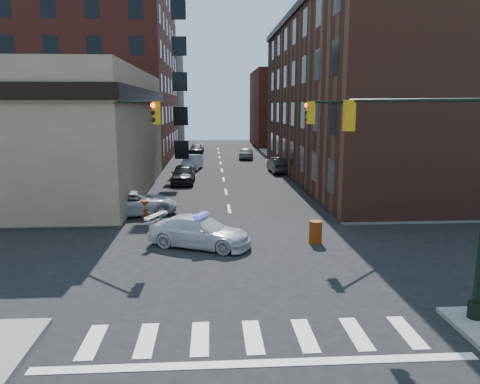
{
  "coord_description": "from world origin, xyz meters",
  "views": [
    {
      "loc": [
        -1.15,
        -19.07,
        6.5
      ],
      "look_at": [
        0.32,
        4.01,
        2.2
      ],
      "focal_mm": 35.0,
      "sensor_mm": 36.0,
      "label": 1
    }
  ],
  "objects": [
    {
      "name": "ground",
      "position": [
        0.0,
        0.0,
        0.0
      ],
      "size": [
        140.0,
        140.0,
        0.0
      ],
      "primitive_type": "plane",
      "color": "black",
      "rests_on": "ground"
    },
    {
      "name": "sidewalk_nw",
      "position": [
        -23.0,
        32.75,
        0.07
      ],
      "size": [
        34.0,
        54.5,
        0.15
      ],
      "primitive_type": "cube",
      "color": "gray",
      "rests_on": "ground"
    },
    {
      "name": "sidewalk_ne",
      "position": [
        23.0,
        32.75,
        0.07
      ],
      "size": [
        34.0,
        54.5,
        0.15
      ],
      "primitive_type": "cube",
      "color": "gray",
      "rests_on": "ground"
    },
    {
      "name": "apartment_block",
      "position": [
        -18.5,
        40.0,
        12.0
      ],
      "size": [
        25.0,
        25.0,
        24.0
      ],
      "primitive_type": "cube",
      "color": "maroon",
      "rests_on": "ground"
    },
    {
      "name": "commercial_row_ne",
      "position": [
        13.0,
        22.5,
        7.0
      ],
      "size": [
        14.0,
        34.0,
        14.0
      ],
      "primitive_type": "cube",
      "color": "#512C20",
      "rests_on": "ground"
    },
    {
      "name": "filler_nw",
      "position": [
        -16.0,
        62.0,
        8.0
      ],
      "size": [
        20.0,
        18.0,
        16.0
      ],
      "primitive_type": "cube",
      "color": "brown",
      "rests_on": "ground"
    },
    {
      "name": "filler_ne",
      "position": [
        14.0,
        58.0,
        6.0
      ],
      "size": [
        16.0,
        16.0,
        12.0
      ],
      "primitive_type": "cube",
      "color": "maroon",
      "rests_on": "ground"
    },
    {
      "name": "signal_pole_se",
      "position": [
        6.04,
        -5.52,
        4.61
      ],
      "size": [
        5.4,
        5.27,
        8.0
      ],
      "rotation": [
        0.0,
        0.0,
        2.36
      ],
      "color": "black",
      "rests_on": "sidewalk_se"
    },
    {
      "name": "signal_pole_nw",
      "position": [
        -5.85,
        5.34,
        4.34
      ],
      "size": [
        3.58,
        3.67,
        8.0
      ],
      "rotation": [
        0.0,
        0.0,
        -0.79
      ],
      "color": "black",
      "rests_on": "sidewalk_nw"
    },
    {
      "name": "signal_pole_ne",
      "position": [
        5.84,
        5.35,
        4.34
      ],
      "size": [
        3.67,
        3.58,
        8.0
      ],
      "rotation": [
        0.0,
        0.0,
        -2.36
      ],
      "color": "black",
      "rests_on": "sidewalk_ne"
    },
    {
      "name": "tree_ne_near",
      "position": [
        7.5,
        26.0,
        3.49
      ],
      "size": [
        3.0,
        3.0,
        4.85
      ],
      "color": "black",
      "rests_on": "sidewalk_ne"
    },
    {
      "name": "tree_ne_far",
      "position": [
        7.5,
        34.0,
        3.49
      ],
      "size": [
        3.0,
        3.0,
        4.85
      ],
      "color": "black",
      "rests_on": "sidewalk_ne"
    },
    {
      "name": "police_car",
      "position": [
        -1.69,
        2.04,
        0.71
      ],
      "size": [
        5.29,
        3.78,
        1.42
      ],
      "primitive_type": "imported",
      "rotation": [
        0.0,
        0.0,
        1.16
      ],
      "color": "silver",
      "rests_on": "ground"
    },
    {
      "name": "pickup",
      "position": [
        -5.8,
        8.66,
        0.73
      ],
      "size": [
        5.75,
        3.79,
        1.47
      ],
      "primitive_type": "imported",
      "rotation": [
        0.0,
        0.0,
        1.85
      ],
      "color": "#BABABE",
      "rests_on": "ground"
    },
    {
      "name": "parked_car_wnear",
      "position": [
        -3.46,
        20.05,
        0.8
      ],
      "size": [
        1.97,
        4.72,
        1.6
      ],
      "primitive_type": "imported",
      "rotation": [
        0.0,
        0.0,
        -0.02
      ],
      "color": "black",
      "rests_on": "ground"
    },
    {
      "name": "parked_car_wfar",
      "position": [
        -3.02,
        28.85,
        0.74
      ],
      "size": [
        2.18,
        4.69,
        1.49
      ],
      "primitive_type": "imported",
      "rotation": [
        0.0,
        0.0,
        -0.14
      ],
      "color": "gray",
      "rests_on": "ground"
    },
    {
      "name": "parked_car_wdeep",
      "position": [
        -3.03,
        44.64,
        0.66
      ],
      "size": [
        2.08,
        4.63,
        1.32
      ],
      "primitive_type": "imported",
      "rotation": [
        0.0,
        0.0,
        -0.05
      ],
      "color": "black",
      "rests_on": "ground"
    },
    {
      "name": "parked_car_enear",
      "position": [
        5.5,
        25.99,
        0.77
      ],
      "size": [
        1.87,
        4.75,
        1.54
      ],
      "primitive_type": "imported",
      "rotation": [
        0.0,
        0.0,
        3.19
      ],
      "color": "black",
      "rests_on": "ground"
    },
    {
      "name": "parked_car_efar",
      "position": [
        3.25,
        38.13,
        0.73
      ],
      "size": [
        2.17,
        4.43,
        1.45
      ],
      "primitive_type": "imported",
      "rotation": [
        0.0,
        0.0,
        3.03
      ],
      "color": "#92969A",
      "rests_on": "ground"
    },
    {
      "name": "pedestrian_a",
      "position": [
        -10.25,
        6.0,
        1.11
      ],
      "size": [
        0.81,
        0.65,
        1.93
      ],
      "primitive_type": "imported",
      "rotation": [
        0.0,
        0.0,
        -0.3
      ],
      "color": "black",
      "rests_on": "sidewalk_nw"
    },
    {
      "name": "pedestrian_b",
      "position": [
        -12.8,
        7.0,
        0.98
      ],
      "size": [
        0.81,
        0.64,
        1.65
      ],
      "primitive_type": "imported",
      "rotation": [
        0.0,
        0.0,
        -0.01
      ],
      "color": "black",
      "rests_on": "sidewalk_nw"
    },
    {
      "name": "pedestrian_c",
      "position": [
        -10.82,
        8.01,
        0.98
      ],
      "size": [
        0.89,
        1.02,
        1.65
      ],
      "primitive_type": "imported",
      "rotation": [
        0.0,
        0.0,
        0.95
      ],
      "color": "#1D212C",
      "rests_on": "sidewalk_nw"
    },
    {
      "name": "barrel_road",
      "position": [
        3.82,
        2.21,
        0.54
      ],
      "size": [
        0.65,
        0.65,
        1.09
      ],
      "primitive_type": "cylinder",
      "rotation": [
        0.0,
        0.0,
        -0.07
      ],
      "color": "red",
      "rests_on": "ground"
    },
    {
      "name": "barrel_bank",
      "position": [
        -5.03,
        7.97,
        0.51
      ],
      "size": [
        0.67,
        0.67,
        1.02
      ],
      "primitive_type": "cylinder",
      "rotation": [
        0.0,
        0.0,
        0.2
      ],
      "color": "red",
      "rests_on": "ground"
    },
    {
      "name": "barricade_nw_a",
      "position": [
        -9.47,
        8.0,
        0.65
      ],
      "size": [
        1.45,
        0.93,
        1.01
      ],
      "primitive_type": null,
      "rotation": [
        0.0,
        0.0,
        -0.2
      ],
      "color": "#C84009",
      "rests_on": "sidewalk_nw"
    },
    {
      "name": "barricade_nw_b",
      "position": [
        -11.56,
        8.0,
        0.66
      ],
      "size": [
        1.36,
        0.68,
        1.01
      ],
      "primitive_type": null,
      "rotation": [
        0.0,
        0.0,
        -0.01
      ],
      "color": "orange",
      "rests_on": "sidewalk_nw"
    }
  ]
}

